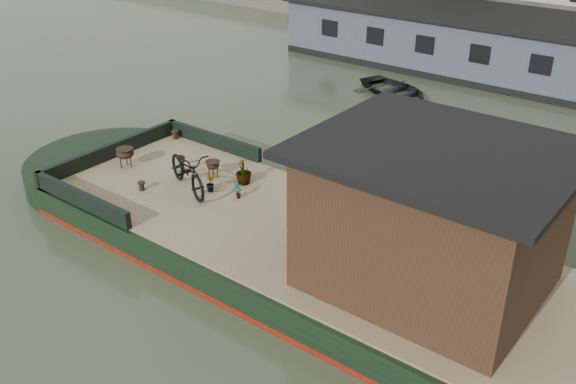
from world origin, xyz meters
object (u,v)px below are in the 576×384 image
Objects in this scene: brazier_rear at (213,169)px; dinghy at (395,86)px; brazier_front at (126,158)px; potted_plant_a at (238,191)px; cabin at (432,216)px; bicycle at (187,170)px.

brazier_rear is 9.12m from dinghy.
brazier_rear is (1.93, 0.84, -0.04)m from brazier_front.
brazier_front is at bearing -172.33° from potted_plant_a.
cabin is 5.54m from bicycle.
potted_plant_a is (-4.41, 0.29, -1.06)m from cabin.
potted_plant_a is 0.76× the size of brazier_front.
potted_plant_a is at bearing 176.28° from cabin.
bicycle is at bearing -87.25° from brazier_rear.
bicycle reaches higher than brazier_rear.
brazier_rear is at bearing 159.06° from potted_plant_a.
brazier_rear is at bearing 23.35° from brazier_front.
cabin is 7.52m from brazier_front.
cabin reaches higher than brazier_rear.
potted_plant_a is 3.07m from brazier_front.
bicycle reaches higher than brazier_front.
bicycle is at bearing -161.32° from potted_plant_a.
cabin is 8.95× the size of brazier_front.
dinghy is (-6.04, 9.80, -1.58)m from cabin.
brazier_front is 1.19× the size of brazier_rear.
cabin is at bearing -3.72° from potted_plant_a.
bicycle is 9.93m from dinghy.
potted_plant_a is 0.91× the size of brazier_rear.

